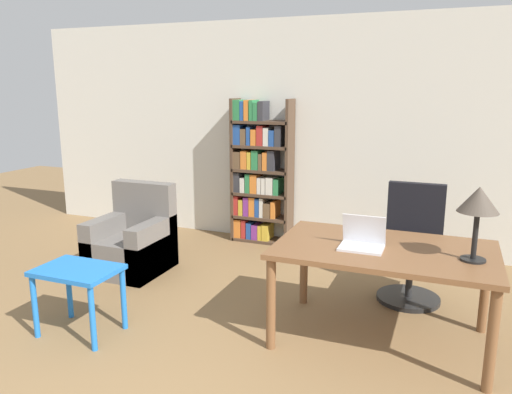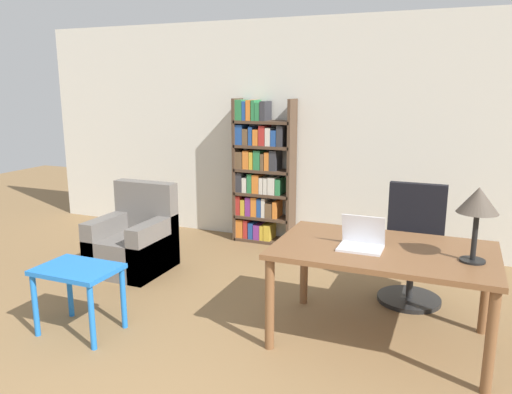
# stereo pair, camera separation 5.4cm
# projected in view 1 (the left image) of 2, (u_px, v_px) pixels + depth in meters

# --- Properties ---
(wall_back) EXTENTS (8.00, 0.06, 2.70)m
(wall_back) POSITION_uv_depth(u_px,v_px,m) (325.00, 135.00, 5.92)
(wall_back) COLOR silver
(wall_back) RESTS_ON ground_plane
(desk) EXTENTS (1.59, 0.98, 0.75)m
(desk) POSITION_uv_depth(u_px,v_px,m) (384.00, 258.00, 3.72)
(desk) COLOR brown
(desk) RESTS_ON ground_plane
(laptop) EXTENTS (0.32, 0.24, 0.24)m
(laptop) POSITION_uv_depth(u_px,v_px,m) (362.00, 241.00, 3.67)
(laptop) COLOR silver
(laptop) RESTS_ON desk
(table_lamp) EXTENTS (0.27, 0.27, 0.52)m
(table_lamp) POSITION_uv_depth(u_px,v_px,m) (479.00, 202.00, 3.33)
(table_lamp) COLOR black
(table_lamp) RESTS_ON desk
(office_chair) EXTENTS (0.56, 0.56, 1.05)m
(office_chair) POSITION_uv_depth(u_px,v_px,m) (412.00, 249.00, 4.53)
(office_chair) COLOR black
(office_chair) RESTS_ON ground_plane
(side_table_blue) EXTENTS (0.62, 0.44, 0.54)m
(side_table_blue) POSITION_uv_depth(u_px,v_px,m) (78.00, 280.00, 3.87)
(side_table_blue) COLOR blue
(side_table_blue) RESTS_ON ground_plane
(armchair) EXTENTS (0.71, 0.74, 0.91)m
(armchair) POSITION_uv_depth(u_px,v_px,m) (133.00, 243.00, 5.26)
(armchair) COLOR #66605B
(armchair) RESTS_ON ground_plane
(bookshelf) EXTENTS (0.75, 0.28, 1.77)m
(bookshelf) POSITION_uv_depth(u_px,v_px,m) (258.00, 173.00, 6.14)
(bookshelf) COLOR #4C3828
(bookshelf) RESTS_ON ground_plane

